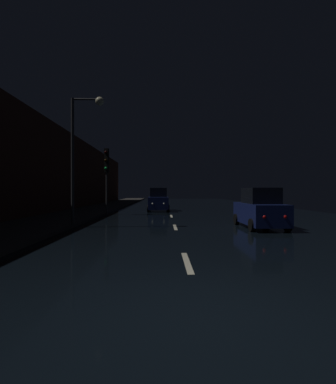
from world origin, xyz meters
name	(u,v)px	position (x,y,z in m)	size (l,w,h in m)	color
ground	(169,210)	(0.00, 24.50, -0.01)	(27.21, 84.00, 0.02)	black
sidewalk_left	(96,209)	(-7.40, 24.50, 0.07)	(4.40, 84.00, 0.15)	#33302D
building_facade_left	(58,170)	(-10.00, 21.00, 3.79)	(0.80, 63.00, 7.57)	#472319
lane_centerline	(173,221)	(0.00, 13.02, 0.01)	(0.16, 21.45, 0.01)	beige
traffic_light_far_left	(106,166)	(-5.11, 18.11, 3.85)	(0.35, 0.47, 5.25)	#38383A
streetlamp_overhead	(82,140)	(-4.83, 10.34, 4.51)	(1.70, 0.44, 6.75)	#2D2D30
car_approaching_headlights	(159,200)	(-1.04, 22.43, 0.99)	(1.99, 4.32, 2.17)	#141E51
car_parked_right_near	(260,210)	(4.30, 9.93, 0.93)	(1.86, 4.04, 2.03)	#141E51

